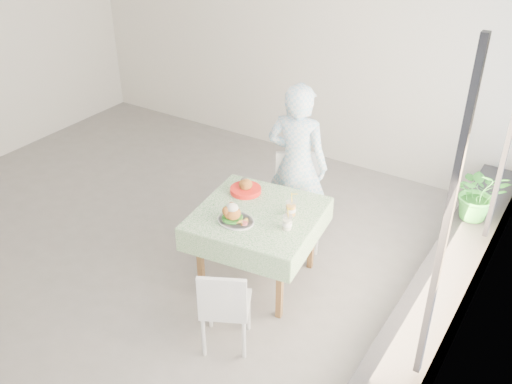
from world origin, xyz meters
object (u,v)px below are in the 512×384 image
Objects in this scene: chair_near at (226,320)px; juice_cup_orange at (291,209)px; cafe_table at (258,239)px; diner at (297,165)px; main_dish at (234,216)px; chair_far at (297,218)px; potted_plant at (479,193)px.

juice_cup_orange reaches higher than chair_near.
juice_cup_orange is (0.04, 0.94, 0.56)m from chair_near.
chair_near is (0.22, -0.82, -0.22)m from cafe_table.
diner reaches higher than juice_cup_orange.
diner is 0.74m from juice_cup_orange.
main_dish is (-0.32, 0.59, 0.55)m from chair_near.
cafe_table is at bearing -155.88° from juice_cup_orange.
chair_far is 1.73m from potted_plant.
chair_near is 1.74m from diner.
chair_near is 1.10m from juice_cup_orange.
main_dish is at bearing -136.64° from potted_plant.
chair_far is 1.56m from chair_near.
potted_plant is at bearing 58.21° from chair_near.
juice_cup_orange is (0.31, -0.67, -0.03)m from diner.
main_dish is (-0.09, -0.23, 0.34)m from cafe_table.
potted_plant is (1.61, 0.54, -0.07)m from diner.
main_dish is at bearing 118.17° from chair_near.
cafe_table is at bearing 105.23° from chair_near.
chair_near is 2.59m from potted_plant.
potted_plant is (1.34, 2.15, 0.52)m from chair_near.
juice_cup_orange is at bearing 106.37° from diner.
potted_plant reaches higher than chair_far.
chair_far is 0.56× the size of diner.
chair_near is at bearing 91.02° from diner.
diner is 1.02m from main_dish.
chair_far reaches higher than main_dish.
main_dish is (-0.11, -0.95, 0.51)m from chair_far.
juice_cup_orange is 1.78m from potted_plant.
potted_plant is (1.55, 0.61, 0.48)m from chair_far.
juice_cup_orange is at bearing -136.86° from potted_plant.
diner reaches higher than main_dish.
chair_far is (0.01, 0.72, -0.17)m from cafe_table.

